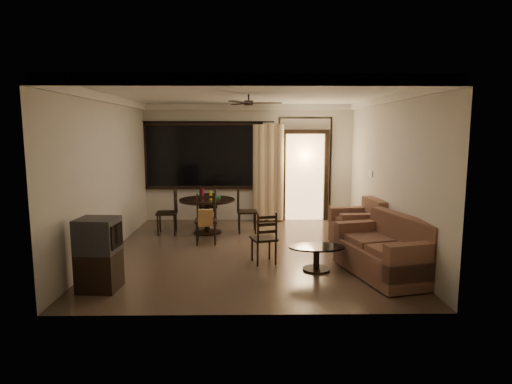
{
  "coord_description": "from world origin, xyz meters",
  "views": [
    {
      "loc": [
        0.02,
        -7.57,
        2.17
      ],
      "look_at": [
        0.13,
        0.2,
        1.05
      ],
      "focal_mm": 30.0,
      "sensor_mm": 36.0,
      "label": 1
    }
  ],
  "objects_px": {
    "tv_cabinet": "(99,254)",
    "sofa": "(388,253)",
    "side_chair": "(264,248)",
    "dining_table": "(207,206)",
    "armchair": "(360,227)",
    "dining_chair_north": "(208,213)",
    "dining_chair_west": "(168,221)",
    "coffee_table": "(316,254)",
    "dining_chair_east": "(246,219)",
    "dining_chair_south": "(206,228)"
  },
  "relations": [
    {
      "from": "dining_chair_east",
      "to": "dining_chair_north",
      "type": "xyz_separation_m",
      "value": [
        -0.89,
        0.73,
        0.0
      ]
    },
    {
      "from": "dining_chair_north",
      "to": "side_chair",
      "type": "distance_m",
      "value": 3.13
    },
    {
      "from": "coffee_table",
      "to": "dining_chair_north",
      "type": "bearing_deg",
      "value": 121.48
    },
    {
      "from": "dining_table",
      "to": "armchair",
      "type": "height_order",
      "value": "dining_table"
    },
    {
      "from": "dining_table",
      "to": "dining_chair_east",
      "type": "distance_m",
      "value": 0.89
    },
    {
      "from": "dining_table",
      "to": "armchair",
      "type": "xyz_separation_m",
      "value": [
        3.0,
        -1.07,
        -0.22
      ]
    },
    {
      "from": "coffee_table",
      "to": "side_chair",
      "type": "height_order",
      "value": "side_chair"
    },
    {
      "from": "dining_chair_south",
      "to": "tv_cabinet",
      "type": "distance_m",
      "value": 2.72
    },
    {
      "from": "sofa",
      "to": "armchair",
      "type": "xyz_separation_m",
      "value": [
        0.01,
        1.68,
        0.01
      ]
    },
    {
      "from": "dining_chair_west",
      "to": "dining_chair_east",
      "type": "distance_m",
      "value": 1.67
    },
    {
      "from": "armchair",
      "to": "coffee_table",
      "type": "bearing_deg",
      "value": -131.67
    },
    {
      "from": "dining_chair_west",
      "to": "tv_cabinet",
      "type": "relative_size",
      "value": 0.95
    },
    {
      "from": "dining_chair_west",
      "to": "tv_cabinet",
      "type": "xyz_separation_m",
      "value": [
        -0.32,
        -3.22,
        0.22
      ]
    },
    {
      "from": "tv_cabinet",
      "to": "sofa",
      "type": "relative_size",
      "value": 0.55
    },
    {
      "from": "dining_table",
      "to": "coffee_table",
      "type": "xyz_separation_m",
      "value": [
        1.95,
        -2.49,
        -0.32
      ]
    },
    {
      "from": "dining_chair_east",
      "to": "sofa",
      "type": "relative_size",
      "value": 0.52
    },
    {
      "from": "dining_table",
      "to": "coffee_table",
      "type": "distance_m",
      "value": 3.18
    },
    {
      "from": "dining_chair_west",
      "to": "side_chair",
      "type": "bearing_deg",
      "value": 39.88
    },
    {
      "from": "tv_cabinet",
      "to": "dining_chair_east",
      "type": "bearing_deg",
      "value": 63.25
    },
    {
      "from": "dining_chair_west",
      "to": "coffee_table",
      "type": "distance_m",
      "value": 3.7
    },
    {
      "from": "tv_cabinet",
      "to": "dining_chair_north",
      "type": "bearing_deg",
      "value": 78.92
    },
    {
      "from": "dining_chair_west",
      "to": "coffee_table",
      "type": "relative_size",
      "value": 1.08
    },
    {
      "from": "dining_chair_east",
      "to": "armchair",
      "type": "bearing_deg",
      "value": -121.5
    },
    {
      "from": "sofa",
      "to": "dining_chair_north",
      "type": "bearing_deg",
      "value": 116.09
    },
    {
      "from": "dining_chair_east",
      "to": "sofa",
      "type": "bearing_deg",
      "value": -146.51
    },
    {
      "from": "coffee_table",
      "to": "tv_cabinet",
      "type": "bearing_deg",
      "value": -165.84
    },
    {
      "from": "sofa",
      "to": "side_chair",
      "type": "relative_size",
      "value": 2.1
    },
    {
      "from": "dining_chair_west",
      "to": "coffee_table",
      "type": "height_order",
      "value": "dining_chair_west"
    },
    {
      "from": "dining_table",
      "to": "side_chair",
      "type": "relative_size",
      "value": 1.36
    },
    {
      "from": "dining_chair_north",
      "to": "tv_cabinet",
      "type": "distance_m",
      "value": 4.21
    },
    {
      "from": "dining_chair_west",
      "to": "dining_chair_east",
      "type": "height_order",
      "value": "same"
    },
    {
      "from": "dining_table",
      "to": "dining_chair_north",
      "type": "bearing_deg",
      "value": 94.15
    },
    {
      "from": "dining_chair_north",
      "to": "coffee_table",
      "type": "height_order",
      "value": "dining_chair_north"
    },
    {
      "from": "dining_chair_south",
      "to": "sofa",
      "type": "distance_m",
      "value": 3.49
    },
    {
      "from": "dining_table",
      "to": "dining_chair_east",
      "type": "bearing_deg",
      "value": 3.95
    },
    {
      "from": "dining_chair_east",
      "to": "dining_table",
      "type": "bearing_deg",
      "value": 89.92
    },
    {
      "from": "dining_chair_north",
      "to": "side_chair",
      "type": "xyz_separation_m",
      "value": [
        1.2,
        -2.9,
        -0.03
      ]
    },
    {
      "from": "dining_chair_north",
      "to": "sofa",
      "type": "xyz_separation_m",
      "value": [
        3.04,
        -3.53,
        0.07
      ]
    },
    {
      "from": "sofa",
      "to": "dining_table",
      "type": "bearing_deg",
      "value": 122.71
    },
    {
      "from": "dining_table",
      "to": "dining_chair_south",
      "type": "bearing_deg",
      "value": -86.08
    },
    {
      "from": "side_chair",
      "to": "dining_chair_south",
      "type": "bearing_deg",
      "value": -65.87
    },
    {
      "from": "dining_chair_north",
      "to": "sofa",
      "type": "relative_size",
      "value": 0.52
    },
    {
      "from": "dining_chair_east",
      "to": "armchair",
      "type": "xyz_separation_m",
      "value": [
        2.16,
        -1.12,
        0.08
      ]
    },
    {
      "from": "dining_chair_east",
      "to": "tv_cabinet",
      "type": "relative_size",
      "value": 0.95
    },
    {
      "from": "dining_chair_west",
      "to": "armchair",
      "type": "bearing_deg",
      "value": 71.25
    },
    {
      "from": "tv_cabinet",
      "to": "armchair",
      "type": "relative_size",
      "value": 1.06
    },
    {
      "from": "coffee_table",
      "to": "side_chair",
      "type": "relative_size",
      "value": 1.02
    },
    {
      "from": "dining_chair_west",
      "to": "armchair",
      "type": "distance_m",
      "value": 3.96
    },
    {
      "from": "sofa",
      "to": "side_chair",
      "type": "bearing_deg",
      "value": 146.34
    },
    {
      "from": "dining_chair_west",
      "to": "dining_table",
      "type": "bearing_deg",
      "value": 90.08
    }
  ]
}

